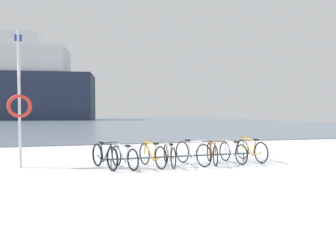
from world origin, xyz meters
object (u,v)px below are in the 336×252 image
Objects in this scene: bicycle_1 at (124,157)px; rescue_post at (19,102)px; bicycle_3 at (169,155)px; bicycle_5 at (212,153)px; bicycle_2 at (152,155)px; bicycle_7 at (251,150)px; bicycle_6 at (233,152)px; bicycle_0 at (104,156)px; ferry_ship at (5,84)px; bicycle_4 at (193,153)px.

rescue_post is at bearing 162.61° from bicycle_1.
bicycle_3 is 4.78m from rescue_post.
bicycle_5 is at bearing -7.82° from rescue_post.
bicycle_7 reaches higher than bicycle_2.
bicycle_6 is at bearing -2.98° from bicycle_5.
bicycle_0 is 0.41× the size of rescue_post.
bicycle_1 is 1.42m from bicycle_3.
bicycle_0 is 1.43m from bicycle_2.
bicycle_2 is 4.27m from rescue_post.
ferry_ship is at bearing 104.35° from bicycle_2.
bicycle_2 is (1.42, -0.08, -0.00)m from bicycle_0.
rescue_post is at bearing 174.85° from bicycle_7.
bicycle_1 is 2.18m from bicycle_4.
bicycle_3 is at bearing 2.98° from bicycle_1.
bicycle_2 is at bearing -178.08° from bicycle_4.
rescue_post is (-7.37, 0.66, 1.60)m from bicycle_7.
ferry_ship reaches higher than rescue_post.
bicycle_1 is 75.20m from ferry_ship.
bicycle_3 reaches higher than bicycle_1.
bicycle_0 is 2.75m from bicycle_4.
bicycle_0 is 0.98× the size of bicycle_7.
bicycle_1 is 3.59m from bicycle_6.
bicycle_1 is at bearing -176.46° from bicycle_7.
bicycle_7 is (2.96, 0.20, 0.03)m from bicycle_3.
bicycle_1 is at bearing -178.39° from bicycle_4.
ferry_ship is at bearing 105.86° from bicycle_5.
bicycle_0 is at bearing -76.69° from ferry_ship.
bicycle_2 is 1.01× the size of bicycle_5.
bicycle_4 is 1.03× the size of bicycle_5.
bicycle_6 reaches higher than bicycle_1.
bicycle_5 is at bearing -74.14° from ferry_ship.
bicycle_7 is at bearing 5.29° from bicycle_5.
bicycle_4 is at bearing -174.22° from bicycle_5.
bicycle_4 is at bearing -74.66° from ferry_ship.
bicycle_5 is (2.87, 0.13, 0.01)m from bicycle_1.
bicycle_6 reaches higher than bicycle_5.
bicycle_6 is at bearing 1.50° from bicycle_1.
bicycle_0 is at bearing -178.04° from bicycle_7.
bicycle_1 is at bearing -178.50° from bicycle_6.
bicycle_2 is 0.57m from bicycle_3.
bicycle_0 is 0.04× the size of ferry_ship.
bicycle_3 is 1.03× the size of bicycle_5.
bicycle_1 is 0.94× the size of bicycle_4.
bicycle_5 reaches higher than bicycle_3.
ferry_ship is (-19.15, 72.58, 7.89)m from bicycle_3.
bicycle_4 is 2.21m from bicycle_7.
bicycle_5 is at bearing 5.78° from bicycle_4.
ferry_ship is (-14.75, 71.72, 6.27)m from rescue_post.
rescue_post is 0.10× the size of ferry_ship.
bicycle_6 is 0.04× the size of ferry_ship.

